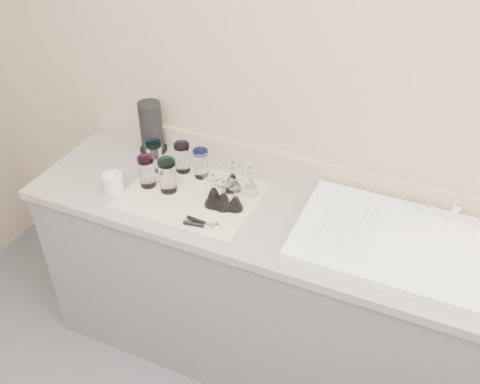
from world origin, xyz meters
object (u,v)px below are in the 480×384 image
at_px(tumbler_magenta, 147,171).
at_px(goblet_back_left, 232,180).
at_px(paper_towel_roll, 151,128).
at_px(can_opener, 202,224).
at_px(goblet_front_left, 214,194).
at_px(sink_unit, 407,244).
at_px(tumbler_cyan, 182,157).
at_px(goblet_front_right, 236,201).
at_px(tumbler_purple, 201,163).
at_px(tumbler_teal, 155,156).
at_px(goblet_back_right, 250,185).
at_px(white_mug, 113,183).
at_px(tumbler_blue, 168,175).
at_px(goblet_extra, 224,199).

distance_m(tumbler_magenta, goblet_back_left, 0.37).
distance_m(tumbler_magenta, paper_towel_roll, 0.30).
bearing_deg(can_opener, goblet_front_left, 97.00).
distance_m(sink_unit, tumbler_cyan, 1.01).
distance_m(goblet_back_left, goblet_front_right, 0.14).
bearing_deg(paper_towel_roll, tumbler_purple, -19.57).
height_order(tumbler_teal, goblet_back_right, tumbler_teal).
height_order(tumbler_cyan, goblet_front_left, goblet_front_left).
relative_size(tumbler_purple, white_mug, 1.04).
relative_size(tumbler_cyan, tumbler_blue, 0.92).
xyz_separation_m(tumbler_magenta, goblet_front_right, (0.41, 0.00, -0.03)).
height_order(can_opener, white_mug, white_mug).
bearing_deg(tumbler_purple, sink_unit, -6.22).
relative_size(tumbler_blue, goblet_extra, 1.12).
distance_m(tumbler_magenta, goblet_front_right, 0.41).
height_order(tumbler_teal, tumbler_magenta, same).
bearing_deg(goblet_back_left, can_opener, -91.60).
distance_m(tumbler_purple, tumbler_blue, 0.17).
relative_size(tumbler_blue, goblet_front_right, 1.23).
distance_m(goblet_back_left, white_mug, 0.51).
xyz_separation_m(goblet_front_right, can_opener, (-0.08, -0.15, -0.03)).
bearing_deg(white_mug, tumbler_cyan, 51.27).
distance_m(tumbler_cyan, goblet_front_right, 0.36).
height_order(tumbler_magenta, goblet_extra, tumbler_magenta).
xyz_separation_m(tumbler_purple, white_mug, (-0.30, -0.24, -0.03)).
distance_m(tumbler_magenta, tumbler_blue, 0.10).
xyz_separation_m(tumbler_blue, can_opener, (0.24, -0.15, -0.07)).
xyz_separation_m(tumbler_purple, tumbler_blue, (-0.08, -0.15, 0.01)).
bearing_deg(goblet_back_right, tumbler_teal, -179.27).
bearing_deg(goblet_front_left, goblet_front_right, 5.48).
bearing_deg(paper_towel_roll, tumbler_magenta, -62.97).
distance_m(tumbler_teal, white_mug, 0.23).
bearing_deg(sink_unit, tumbler_teal, 176.82).
distance_m(goblet_extra, white_mug, 0.49).
bearing_deg(tumbler_blue, tumbler_teal, 139.46).
height_order(tumbler_magenta, tumbler_blue, tumbler_blue).
bearing_deg(white_mug, paper_towel_roll, 93.12).
relative_size(goblet_front_right, paper_towel_roll, 0.49).
bearing_deg(tumbler_purple, can_opener, -62.39).
relative_size(goblet_back_right, white_mug, 1.06).
xyz_separation_m(sink_unit, tumbler_teal, (-1.12, 0.06, 0.06)).
xyz_separation_m(tumbler_purple, can_opener, (0.16, -0.30, -0.06)).
bearing_deg(tumbler_purple, tumbler_magenta, -139.33).
bearing_deg(goblet_extra, tumbler_cyan, 149.06).
height_order(sink_unit, goblet_back_left, sink_unit).
distance_m(goblet_front_right, paper_towel_roll, 0.61).
xyz_separation_m(white_mug, paper_towel_roll, (-0.02, 0.35, 0.08)).
height_order(tumbler_purple, paper_towel_roll, paper_towel_roll).
bearing_deg(goblet_front_left, goblet_back_left, 78.78).
relative_size(goblet_front_left, white_mug, 1.19).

